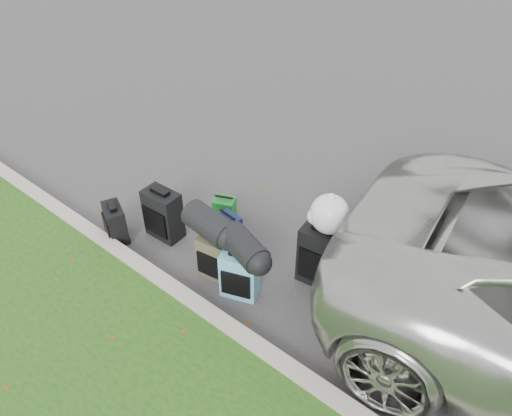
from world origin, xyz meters
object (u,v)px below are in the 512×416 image
Objects in this scene: suitcase_small_black at (116,223)px; tote_navy at (228,227)px; suitcase_olive at (216,257)px; suitcase_large_black_left at (163,214)px; suitcase_large_black_right at (322,256)px; suitcase_teal at (240,275)px; tote_green at (225,209)px.

tote_navy is at bearing 64.58° from suitcase_small_black.
suitcase_olive is 0.65m from tote_navy.
suitcase_large_black_right is (1.88, 0.56, 0.04)m from suitcase_large_black_left.
suitcase_large_black_right reaches higher than tote_navy.
suitcase_teal reaches higher than suitcase_small_black.
suitcase_olive reaches higher than suitcase_small_black.
suitcase_teal is at bearing -16.10° from suitcase_olive.
suitcase_large_black_right is 2.34× the size of tote_navy.
tote_green is at bearing 60.69° from suitcase_large_black_left.
suitcase_olive is at bearing 37.36° from suitcase_small_black.
suitcase_small_black is 0.83× the size of suitcase_teal.
tote_green is (-0.60, 0.79, -0.11)m from suitcase_olive.
suitcase_teal is at bearing 32.97° from suitcase_small_black.
suitcase_small_black is 0.88× the size of suitcase_olive.
suitcase_olive is 0.94× the size of suitcase_teal.
tote_navy is at bearing -64.84° from tote_green.
suitcase_small_black is 2.49m from suitcase_large_black_right.
suitcase_olive reaches higher than tote_navy.
tote_green is (0.75, 1.10, -0.08)m from suitcase_small_black.
suitcase_small_black is 1.35m from tote_navy.
suitcase_large_black_right is (0.55, 0.71, 0.08)m from suitcase_teal.
tote_green is at bearing 118.64° from suitcase_olive.
suitcase_teal reaches higher than suitcase_olive.
suitcase_teal is 0.94m from tote_navy.
tote_green is at bearing 118.91° from suitcase_teal.
suitcase_large_black_left is 0.96m from suitcase_olive.
suitcase_large_black_left is at bearing 69.78° from suitcase_small_black.
suitcase_small_black is 0.73× the size of suitcase_large_black_left.
suitcase_large_black_left reaches higher than tote_navy.
tote_green is at bearing 80.00° from suitcase_small_black.
suitcase_olive is (1.36, 0.31, 0.03)m from suitcase_small_black.
suitcase_small_black is 1.55× the size of tote_green.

